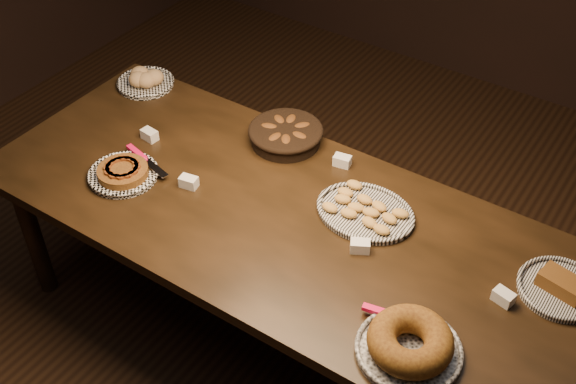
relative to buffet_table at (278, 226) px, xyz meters
The scene contains 9 objects.
ground 0.68m from the buffet_table, ahead, with size 5.00×5.00×0.00m, color black.
buffet_table is the anchor object (origin of this frame).
apple_tart_plate 0.67m from the buffet_table, 164.76° to the right, with size 0.31×0.29×0.06m.
madeleine_platter 0.34m from the buffet_table, 31.33° to the left, with size 0.38×0.31×0.04m.
bundt_cake_plate 0.78m from the buffet_table, 23.70° to the right, with size 0.38×0.34×0.11m.
croissant_basket 0.46m from the buffet_table, 120.18° to the left, with size 0.33×0.33×0.08m.
bread_roll_plate 1.09m from the buffet_table, 159.71° to the left, with size 0.27×0.27×0.08m.
loaf_plate 1.04m from the buffet_table, 11.29° to the left, with size 0.29×0.29×0.07m.
tent_cards 0.13m from the buffet_table, 65.68° to the left, with size 1.67×0.51×0.04m.
Camera 1 is at (1.15, -1.66, 2.62)m, focal length 45.00 mm.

